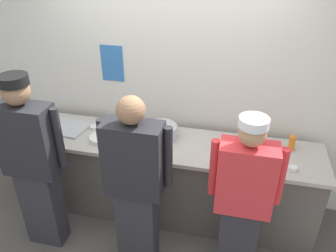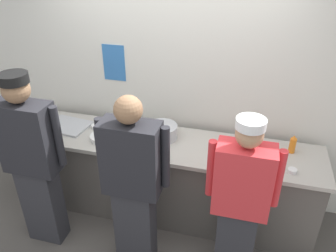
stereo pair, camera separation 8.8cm
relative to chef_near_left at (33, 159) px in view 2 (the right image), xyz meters
name	(u,v)px [view 2 (the right image)]	position (x,y,z in m)	size (l,w,h in m)	color
ground_plane	(151,231)	(1.00, 0.31, -0.95)	(9.00, 9.00, 0.00)	#514C47
wall_back	(172,72)	(1.00, 1.14, 0.52)	(5.05, 0.11, 2.93)	silver
prep_counter	(160,177)	(1.00, 0.67, -0.50)	(3.22, 0.68, 0.89)	#56514C
chef_near_left	(33,159)	(0.00, 0.00, 0.00)	(0.63, 0.24, 1.77)	#2D2D33
chef_center	(133,183)	(0.96, -0.02, -0.05)	(0.62, 0.24, 1.70)	#2D2D33
chef_far_right	(240,200)	(1.85, 0.05, -0.10)	(0.58, 0.24, 1.60)	#2D2D33
plate_stack_front	(239,160)	(1.80, 0.51, -0.03)	(0.20, 0.20, 0.05)	white
plate_stack_rear	(102,137)	(0.42, 0.56, -0.03)	(0.24, 0.24, 0.05)	white
mixing_bowl_steel	(162,131)	(1.00, 0.76, 0.01)	(0.32, 0.32, 0.14)	#B7BABF
sheet_tray	(68,126)	(-0.05, 0.70, -0.04)	(0.44, 0.34, 0.02)	#B7BABF
squeeze_bottle_primary	(23,125)	(-0.41, 0.45, 0.05)	(0.06, 0.06, 0.21)	red
squeeze_bottle_secondary	(293,144)	(2.27, 0.81, 0.03)	(0.06, 0.06, 0.18)	orange
ramekin_orange_sauce	(292,171)	(2.26, 0.48, -0.04)	(0.08, 0.08, 0.04)	white
ramekin_red_sauce	(47,117)	(-0.37, 0.80, -0.03)	(0.09, 0.09, 0.04)	white
ramekin_green_sauce	(96,126)	(0.26, 0.76, -0.03)	(0.10, 0.10, 0.04)	white
ramekin_yellow_sauce	(235,146)	(1.74, 0.75, -0.03)	(0.09, 0.09, 0.04)	white
deli_cup	(121,138)	(0.63, 0.55, 0.00)	(0.09, 0.09, 0.11)	white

